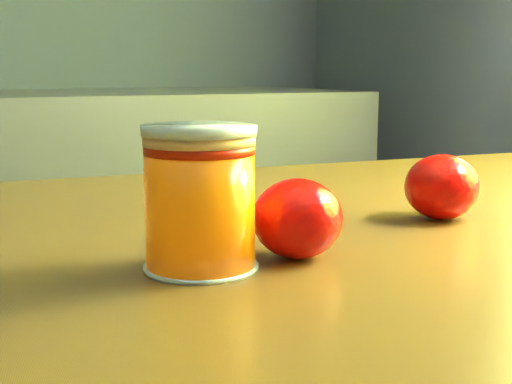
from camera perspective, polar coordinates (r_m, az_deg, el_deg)
name	(u,v)px	position (r m, az deg, el deg)	size (l,w,h in m)	color
table	(367,332)	(0.68, 8.85, -11.02)	(1.13, 0.82, 0.82)	brown
juice_glass	(200,199)	(0.49, -4.50, -0.56)	(0.08, 0.08, 0.10)	#F36604
orange_front	(297,219)	(0.52, 3.33, -2.13)	(0.07, 0.07, 0.06)	red
orange_back	(442,187)	(0.68, 14.64, 0.40)	(0.07, 0.07, 0.06)	red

